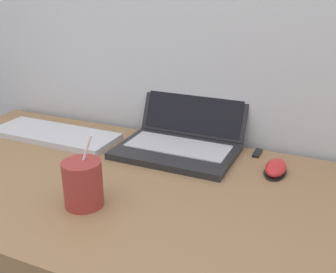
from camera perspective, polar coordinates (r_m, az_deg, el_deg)
name	(u,v)px	position (r m, az deg, el deg)	size (l,w,h in m)	color
laptop	(183,134)	(1.24, 2.15, 0.40)	(0.36, 0.33, 0.22)	#232326
drink_cup	(83,183)	(0.94, -12.25, -6.59)	(0.09, 0.09, 0.18)	#9E332D
computer_mouse	(276,168)	(1.13, 15.35, -4.46)	(0.06, 0.11, 0.03)	black
external_keyboard	(54,134)	(1.40, -16.17, 0.28)	(0.45, 0.16, 0.02)	silver
usb_stick	(257,153)	(1.24, 12.82, -2.36)	(0.02, 0.06, 0.01)	black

